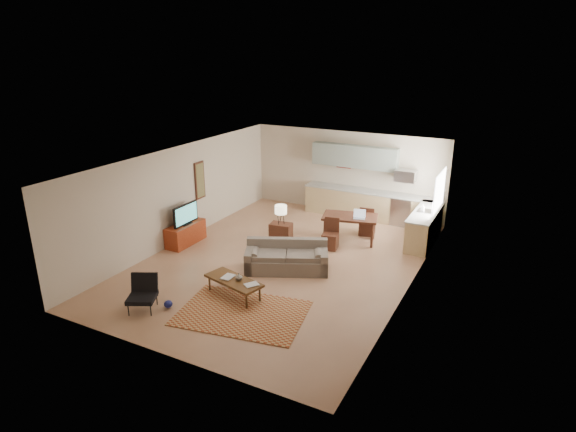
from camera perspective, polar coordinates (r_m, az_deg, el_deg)
The scene contains 25 objects.
room at distance 11.98m, azimuth -0.66°, elevation 0.48°, with size 9.00×9.00×9.00m.
kitchen_counter_back at distance 15.60m, azimuth 9.52°, elevation 1.31°, with size 4.26×0.64×0.92m, color tan, non-canonical shape.
kitchen_counter_right at distance 14.05m, azimuth 15.87°, elevation -1.23°, with size 0.64×2.26×0.92m, color tan, non-canonical shape.
kitchen_range at distance 15.33m, azimuth 13.42°, elevation 0.67°, with size 0.62×0.62×0.90m, color #A5A8AD.
kitchen_microwave at distance 15.04m, azimuth 13.76°, elevation 4.66°, with size 0.62×0.40×0.35m, color #A5A8AD.
upper_cabinets at distance 15.54m, azimuth 7.89°, elevation 7.02°, with size 2.80×0.34×0.70m, color gray.
window_right at distance 13.67m, azimuth 17.51°, elevation 2.86°, with size 0.02×1.40×1.05m, color white.
wall_art_left at distance 14.32m, azimuth -10.39°, elevation 4.18°, with size 0.06×0.42×1.10m, color olive, non-canonical shape.
triptych at distance 15.84m, azimuth 6.66°, elevation 6.57°, with size 1.70×0.04×0.50m, color beige, non-canonical shape.
rug at distance 10.24m, azimuth -5.44°, elevation -11.36°, with size 2.59×1.79×0.02m, color maroon.
sofa at distance 11.85m, azimuth -0.17°, elevation -4.86°, with size 2.10×0.91×0.73m, color #6B5F55, non-canonical shape.
coffee_table at distance 10.81m, azimuth -6.41°, elevation -8.44°, with size 1.38×0.55×0.42m, color #482B12, non-canonical shape.
book_a at distance 10.86m, azimuth -7.65°, elevation -7.05°, with size 0.24×0.31×0.03m, color maroon.
book_b at distance 10.52m, azimuth -4.59°, elevation -7.88°, with size 0.35×0.37×0.02m, color navy.
vase at distance 10.63m, azimuth -5.85°, elevation -7.17°, with size 0.18×0.18×0.16m, color black.
armchair at distance 10.58m, azimuth -16.95°, elevation -8.88°, with size 0.65×0.65×0.74m, color black, non-canonical shape.
tv_credenza at distance 13.78m, azimuth -12.04°, elevation -2.06°, with size 0.49×1.27×0.58m, color maroon, non-canonical shape.
tv at distance 13.55m, azimuth -12.05°, elevation 0.21°, with size 0.10×0.97×0.58m, color black, non-canonical shape.
console_table at distance 13.25m, azimuth -0.84°, elevation -2.27°, with size 0.58×0.39×0.68m, color #3C1D13, non-canonical shape.
table_lamp at distance 13.04m, azimuth -0.86°, elevation 0.21°, with size 0.33×0.33×0.54m, color beige, non-canonical shape.
dining_table at distance 13.70m, azimuth 7.31°, elevation -1.50°, with size 1.51×0.87×0.77m, color #3C1D13, non-canonical shape.
dining_chair_near at distance 13.13m, azimuth 5.03°, elevation -2.14°, with size 0.41×0.43×0.86m, color #3C1D13, non-canonical shape.
dining_chair_far at distance 14.26m, azimuth 9.42°, elevation -0.50°, with size 0.42×0.44×0.89m, color #3C1D13, non-canonical shape.
laptop at distance 13.35m, azimuth 8.46°, elevation 0.18°, with size 0.32×0.24×0.24m, color #A5A8AD, non-canonical shape.
soap_bottle at distance 13.90m, azimuth 15.68°, elevation 0.99°, with size 0.10×0.10×0.19m, color beige.
Camera 1 is at (5.32, -10.00, 5.23)m, focal length 30.00 mm.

